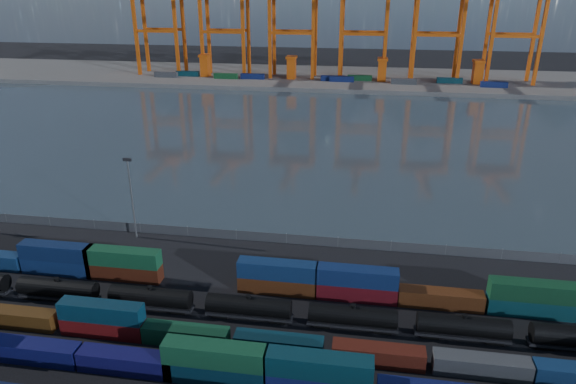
# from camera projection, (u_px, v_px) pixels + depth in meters

# --- Properties ---
(ground) EXTENTS (700.00, 700.00, 0.00)m
(ground) POSITION_uv_depth(u_px,v_px,m) (256.00, 333.00, 74.35)
(ground) COLOR black
(ground) RESTS_ON ground
(harbor_water) EXTENTS (700.00, 700.00, 0.00)m
(harbor_water) POSITION_uv_depth(u_px,v_px,m) (323.00, 135.00, 170.34)
(harbor_water) COLOR #34424B
(harbor_water) RESTS_ON ground
(far_quay) EXTENTS (700.00, 70.00, 2.00)m
(far_quay) POSITION_uv_depth(u_px,v_px,m) (342.00, 78.00, 265.95)
(far_quay) COLOR #514F4C
(far_quay) RESTS_ON ground
(container_row_south) EXTENTS (140.31, 2.64, 5.62)m
(container_row_south) POSITION_uv_depth(u_px,v_px,m) (81.00, 351.00, 67.25)
(container_row_south) COLOR #3E4142
(container_row_south) RESTS_ON ground
(container_row_mid) EXTENTS (141.01, 2.49, 5.30)m
(container_row_mid) POSITION_uv_depth(u_px,v_px,m) (293.00, 344.00, 69.50)
(container_row_mid) COLOR #36393B
(container_row_mid) RESTS_ON ground
(container_row_north) EXTENTS (142.16, 2.63, 5.61)m
(container_row_north) POSITION_uv_depth(u_px,v_px,m) (335.00, 284.00, 82.02)
(container_row_north) COLOR navy
(container_row_north) RESTS_ON ground
(tanker_string) EXTENTS (121.77, 2.85, 4.08)m
(tanker_string) POSITION_uv_depth(u_px,v_px,m) (199.00, 302.00, 77.99)
(tanker_string) COLOR black
(tanker_string) RESTS_ON ground
(waterfront_fence) EXTENTS (160.12, 0.12, 2.20)m
(waterfront_fence) POSITION_uv_depth(u_px,v_px,m) (286.00, 239.00, 99.57)
(waterfront_fence) COLOR #595B5E
(waterfront_fence) RESTS_ON ground
(yard_light_mast) EXTENTS (1.60, 0.40, 16.60)m
(yard_light_mast) POSITION_uv_depth(u_px,v_px,m) (131.00, 194.00, 98.92)
(yard_light_mast) COLOR slate
(yard_light_mast) RESTS_ON ground
(gantry_cranes) EXTENTS (199.41, 46.86, 63.46)m
(gantry_cranes) POSITION_uv_depth(u_px,v_px,m) (329.00, 1.00, 246.57)
(gantry_cranes) COLOR #EB5A10
(gantry_cranes) RESTS_ON ground
(quay_containers) EXTENTS (172.58, 10.99, 2.60)m
(quay_containers) POSITION_uv_depth(u_px,v_px,m) (318.00, 78.00, 253.38)
(quay_containers) COLOR navy
(quay_containers) RESTS_ON far_quay
(straddle_carriers) EXTENTS (140.00, 7.00, 11.10)m
(straddle_carriers) POSITION_uv_depth(u_px,v_px,m) (336.00, 68.00, 254.59)
(straddle_carriers) COLOR #EB5A10
(straddle_carriers) RESTS_ON far_quay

